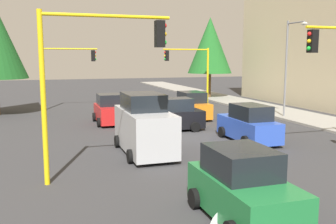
% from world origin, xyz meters
% --- Properties ---
extents(ground_plane, '(120.00, 120.00, 0.00)m').
position_xyz_m(ground_plane, '(0.00, 0.00, 0.00)').
color(ground_plane, '#353538').
extents(sidewalk_kerb, '(80.00, 4.00, 0.15)m').
position_xyz_m(sidewalk_kerb, '(-5.00, 10.50, 0.07)').
color(sidewalk_kerb, gray).
rests_on(sidewalk_kerb, ground).
extents(traffic_signal_far_right, '(0.36, 4.59, 5.29)m').
position_xyz_m(traffic_signal_far_right, '(-14.00, -5.64, 3.76)').
color(traffic_signal_far_right, yellow).
rests_on(traffic_signal_far_right, ground).
extents(traffic_signal_far_left, '(0.36, 4.59, 5.30)m').
position_xyz_m(traffic_signal_far_left, '(-14.00, 5.64, 3.77)').
color(traffic_signal_far_left, yellow).
rests_on(traffic_signal_far_left, ground).
extents(traffic_signal_near_right, '(0.36, 4.59, 5.99)m').
position_xyz_m(traffic_signal_near_right, '(6.00, -5.74, 4.22)').
color(traffic_signal_near_right, yellow).
rests_on(traffic_signal_near_right, ground).
extents(street_lamp_curbside, '(2.15, 0.28, 7.00)m').
position_xyz_m(street_lamp_curbside, '(-3.61, 9.20, 4.35)').
color(street_lamp_curbside, slate).
rests_on(street_lamp_curbside, ground).
extents(tree_roadside_far, '(4.72, 4.72, 8.65)m').
position_xyz_m(tree_roadside_far, '(-18.00, 9.50, 5.69)').
color(tree_roadside_far, brown).
rests_on(tree_roadside_far, ground).
extents(delivery_van_silver, '(4.80, 2.22, 2.77)m').
position_xyz_m(delivery_van_silver, '(2.78, -3.15, 1.28)').
color(delivery_van_silver, '#B2B5BA').
rests_on(delivery_van_silver, ground).
extents(car_red, '(3.77, 2.03, 1.98)m').
position_xyz_m(car_red, '(-5.70, -3.35, 0.90)').
color(car_red, red).
rests_on(car_red, ground).
extents(car_orange, '(4.00, 2.10, 1.98)m').
position_xyz_m(car_orange, '(-5.88, 2.58, 0.90)').
color(car_orange, orange).
rests_on(car_orange, ground).
extents(car_black, '(2.01, 3.77, 1.98)m').
position_xyz_m(car_black, '(-2.00, -0.14, 0.90)').
color(car_black, black).
rests_on(car_black, ground).
extents(car_blue, '(4.14, 1.99, 1.98)m').
position_xyz_m(car_blue, '(2.11, 2.72, 0.90)').
color(car_blue, blue).
rests_on(car_blue, ground).
extents(car_green, '(3.77, 2.11, 1.98)m').
position_xyz_m(car_green, '(10.69, -2.43, 0.90)').
color(car_green, '#1E7238').
rests_on(car_green, ground).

